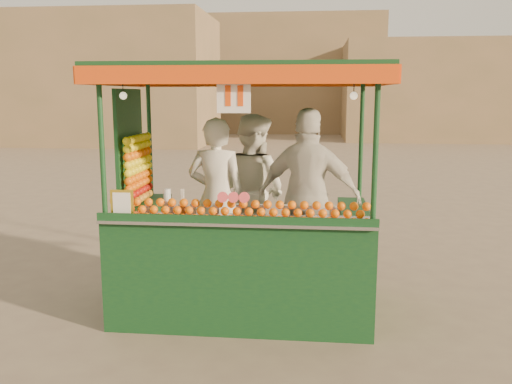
# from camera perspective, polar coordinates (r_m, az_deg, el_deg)

# --- Properties ---
(ground) EXTENTS (90.00, 90.00, 0.00)m
(ground) POSITION_cam_1_polar(r_m,az_deg,el_deg) (6.54, -2.65, -10.99)
(ground) COLOR #705E50
(ground) RESTS_ON ground
(building_left) EXTENTS (10.00, 6.00, 6.00)m
(building_left) POSITION_cam_1_polar(r_m,az_deg,el_deg) (27.87, -15.19, 11.13)
(building_left) COLOR #896C4E
(building_left) RESTS_ON ground
(building_right) EXTENTS (9.00, 6.00, 5.00)m
(building_right) POSITION_cam_1_polar(r_m,az_deg,el_deg) (30.63, 17.69, 9.95)
(building_right) COLOR #896C4E
(building_right) RESTS_ON ground
(building_center) EXTENTS (14.00, 7.00, 7.00)m
(building_center) POSITION_cam_1_polar(r_m,az_deg,el_deg) (36.16, 1.37, 11.96)
(building_center) COLOR #896C4E
(building_center) RESTS_ON ground
(juice_cart) EXTENTS (2.92, 1.89, 2.65)m
(juice_cart) POSITION_cam_1_polar(r_m,az_deg,el_deg) (5.92, -1.96, -4.51)
(juice_cart) COLOR #0E341C
(juice_cart) RESTS_ON ground
(vendor_left) EXTENTS (0.68, 0.47, 1.80)m
(vendor_left) POSITION_cam_1_polar(r_m,az_deg,el_deg) (6.20, -4.11, -0.57)
(vendor_left) COLOR silver
(vendor_left) RESTS_ON ground
(vendor_middle) EXTENTS (1.12, 1.08, 1.82)m
(vendor_middle) POSITION_cam_1_polar(r_m,az_deg,el_deg) (6.56, -0.34, 0.16)
(vendor_middle) COLOR white
(vendor_middle) RESTS_ON ground
(vendor_right) EXTENTS (1.19, 0.68, 1.91)m
(vendor_right) POSITION_cam_1_polar(r_m,az_deg,el_deg) (5.90, 5.50, -0.58)
(vendor_right) COLOR silver
(vendor_right) RESTS_ON ground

